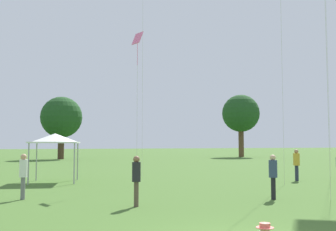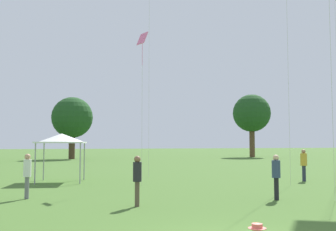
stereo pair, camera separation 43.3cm
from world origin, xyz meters
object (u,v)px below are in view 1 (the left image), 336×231
(distant_tree_1, at_px, (241,114))
(person_standing_2, at_px, (23,172))
(person_standing_1, at_px, (136,176))
(person_standing_0, at_px, (297,162))
(canopy_tent, at_px, (55,139))
(person_standing_3, at_px, (273,172))
(distant_tree_0, at_px, (61,118))
(kite_5, at_px, (137,45))

(distant_tree_1, bearing_deg, person_standing_2, -129.57)
(person_standing_1, xyz_separation_m, distant_tree_1, (28.56, 42.23, 5.87))
(person_standing_0, bearing_deg, canopy_tent, 34.95)
(person_standing_1, relative_size, person_standing_3, 1.00)
(canopy_tent, bearing_deg, distant_tree_0, 85.19)
(person_standing_3, relative_size, canopy_tent, 0.57)
(person_standing_2, distance_m, canopy_tent, 6.98)
(person_standing_1, height_order, distant_tree_1, distant_tree_1)
(person_standing_0, distance_m, person_standing_2, 15.27)
(kite_5, height_order, distant_tree_1, distant_tree_1)
(person_standing_0, relative_size, person_standing_1, 1.05)
(kite_5, bearing_deg, person_standing_3, 54.03)
(person_standing_0, xyz_separation_m, distant_tree_0, (-10.67, 36.87, 4.64))
(person_standing_3, bearing_deg, kite_5, -54.43)
(person_standing_3, bearing_deg, distant_tree_1, -112.09)
(person_standing_3, distance_m, distant_tree_1, 48.56)
(person_standing_2, height_order, kite_5, kite_5)
(person_standing_0, xyz_separation_m, canopy_tent, (-13.44, 3.87, 1.36))
(person_standing_3, distance_m, canopy_tent, 12.62)
(person_standing_0, distance_m, distant_tree_0, 38.66)
(person_standing_1, xyz_separation_m, canopy_tent, (-2.18, 9.79, 1.38))
(kite_5, xyz_separation_m, distant_tree_0, (-1.18, 36.19, -1.69))
(person_standing_2, xyz_separation_m, distant_tree_1, (32.31, 39.09, 5.86))
(person_standing_1, bearing_deg, canopy_tent, 131.38)
(person_standing_0, relative_size, canopy_tent, 0.60)
(person_standing_1, distance_m, canopy_tent, 10.13)
(kite_5, distance_m, distant_tree_1, 44.57)
(person_standing_1, relative_size, canopy_tent, 0.57)
(kite_5, relative_size, distant_tree_1, 0.81)
(person_standing_3, bearing_deg, canopy_tent, -45.69)
(person_standing_1, bearing_deg, person_standing_3, 27.71)
(person_standing_2, xyz_separation_m, kite_5, (5.52, 3.47, 6.35))
(kite_5, bearing_deg, person_standing_2, -32.89)
(canopy_tent, bearing_deg, kite_5, -38.87)
(person_standing_0, bearing_deg, person_standing_2, 61.53)
(person_standing_2, height_order, person_standing_3, person_standing_2)
(kite_5, relative_size, distant_tree_0, 0.94)
(person_standing_3, bearing_deg, person_standing_0, -127.14)
(person_standing_1, relative_size, kite_5, 0.22)
(distant_tree_1, bearing_deg, kite_5, -126.95)
(canopy_tent, relative_size, distant_tree_0, 0.36)
(person_standing_0, height_order, person_standing_1, person_standing_0)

